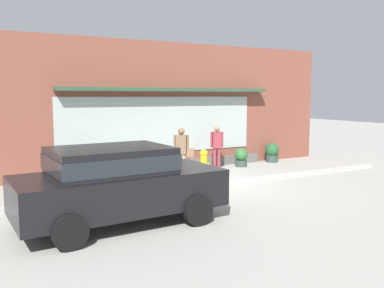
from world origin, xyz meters
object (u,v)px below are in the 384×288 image
Objects in this scene: potted_plant_by_entrance at (272,152)px; potted_plant_trailing_edge at (51,171)px; potted_plant_window_right at (179,155)px; potted_plant_low_front at (241,157)px; pedestrian_with_handbag at (182,149)px; fire_hydrant at (204,163)px; potted_plant_doorstep at (103,167)px; pedestrian_passerby at (217,144)px; parked_car_black at (117,181)px; potted_plant_window_left at (130,166)px; potted_plant_window_center at (152,163)px.

potted_plant_trailing_edge reaches higher than potted_plant_by_entrance.
potted_plant_trailing_edge is 4.43m from potted_plant_window_right.
potted_plant_low_front is 0.91× the size of potted_plant_by_entrance.
fire_hydrant is at bearing 26.13° from pedestrian_with_handbag.
pedestrian_with_handbag is 4.16m from potted_plant_trailing_edge.
potted_plant_doorstep is 0.65× the size of potted_plant_window_right.
pedestrian_passerby reaches higher than potted_plant_low_front.
potted_plant_low_front is at bearing -170.79° from potted_plant_by_entrance.
pedestrian_with_handbag reaches higher than pedestrian_passerby.
parked_car_black is 3.41× the size of potted_plant_window_right.
potted_plant_by_entrance is 7.23m from potted_plant_doorstep.
parked_car_black reaches higher than potted_plant_window_left.
potted_plant_window_center is at bearing 7.45° from potted_plant_doorstep.
potted_plant_window_center is at bearing 2.15° from potted_plant_trailing_edge.
pedestrian_with_handbag is at bearing 46.13° from pedestrian_passerby.
pedestrian_with_handbag reaches higher than parked_car_black.
potted_plant_by_entrance is 1.14× the size of potted_plant_window_center.
potted_plant_window_left is (1.03, 0.27, -0.10)m from potted_plant_doorstep.
fire_hydrant is 1.31m from potted_plant_window_right.
fire_hydrant is 1.39× the size of potted_plant_window_center.
potted_plant_window_left is (-1.32, 1.34, -0.65)m from pedestrian_with_handbag.
potted_plant_by_entrance is 8.83m from potted_plant_trailing_edge.
parked_car_black is at bearing -96.85° from pedestrian_with_handbag.
potted_plant_window_right reaches higher than potted_plant_trailing_edge.
pedestrian_with_handbag is 5.03m from parked_car_black.
potted_plant_window_left is at bearing 13.42° from pedestrian_passerby.
pedestrian_passerby is at bearing -2.23° from potted_plant_doorstep.
potted_plant_window_left is at bearing 144.53° from fire_hydrant.
potted_plant_low_front is at bearing -154.74° from pedestrian_passerby.
potted_plant_window_right is at bearing -0.68° from potted_plant_trailing_edge.
potted_plant_window_right is at bearing 102.22° from fire_hydrant.
fire_hydrant reaches higher than potted_plant_doorstep.
potted_plant_window_left is at bearing 175.55° from potted_plant_low_front.
potted_plant_by_entrance is (8.34, 4.93, -0.54)m from parked_car_black.
pedestrian_passerby reaches higher than potted_plant_by_entrance.
pedestrian_with_handbag is 0.38× the size of parked_car_black.
potted_plant_window_right is at bearing -10.62° from potted_plant_window_center.
potted_plant_window_left is at bearing 178.40° from potted_plant_window_center.
potted_plant_trailing_edge reaches higher than potted_plant_low_front.
potted_plant_window_center is (-0.50, 1.31, -0.61)m from pedestrian_with_handbag.
potted_plant_doorstep reaches higher than potted_plant_low_front.
potted_plant_doorstep is 1.23× the size of potted_plant_window_center.
potted_plant_low_front is at bearing -5.10° from potted_plant_window_center.
potted_plant_trailing_edge is at bearing -160.08° from pedestrian_with_handbag.
pedestrian_with_handbag reaches higher than potted_plant_window_left.
potted_plant_trailing_edge is at bearing 18.28° from pedestrian_passerby.
pedestrian_passerby is 1.95× the size of potted_plant_doorstep.
potted_plant_window_left is at bearing 14.44° from potted_plant_doorstep.
potted_plant_window_center is at bearing -1.60° from potted_plant_window_left.
pedestrian_with_handbag is 1.28m from potted_plant_window_right.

